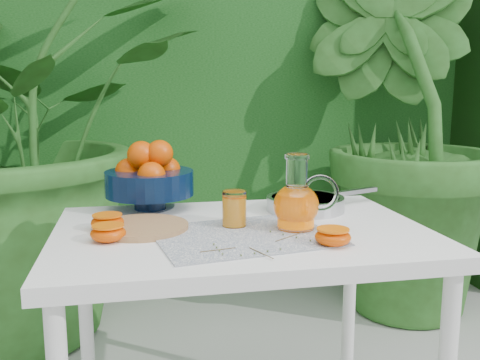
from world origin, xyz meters
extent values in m
cube|color=#134314|center=(0.00, 2.20, 1.25)|extent=(8.00, 1.20, 2.50)
imported|color=#2A551D|center=(-0.83, 1.23, 1.01)|extent=(2.77, 2.77, 2.01)
imported|color=#2A551D|center=(1.01, 1.16, 0.94)|extent=(2.55, 2.55, 1.87)
cube|color=white|center=(0.00, 0.06, 0.73)|extent=(1.00, 0.70, 0.04)
cylinder|color=white|center=(-0.45, 0.36, 0.35)|extent=(0.04, 0.04, 0.71)
cylinder|color=white|center=(0.45, 0.36, 0.35)|extent=(0.04, 0.04, 0.71)
cube|color=#0B1B3F|center=(-0.01, -0.02, 0.75)|extent=(0.49, 0.41, 0.00)
cylinder|color=#AA824C|center=(-0.26, 0.09, 0.76)|extent=(0.27, 0.27, 0.02)
cylinder|color=black|center=(-0.24, 0.35, 0.77)|extent=(0.11, 0.11, 0.04)
cylinder|color=black|center=(-0.24, 0.35, 0.83)|extent=(0.29, 0.29, 0.08)
sphere|color=#E05902|center=(-0.30, 0.37, 0.87)|extent=(0.09, 0.09, 0.09)
sphere|color=#E05902|center=(-0.18, 0.38, 0.87)|extent=(0.09, 0.09, 0.09)
sphere|color=#E05902|center=(-0.23, 0.28, 0.87)|extent=(0.09, 0.09, 0.09)
sphere|color=#E05902|center=(-0.24, 0.42, 0.87)|extent=(0.09, 0.09, 0.09)
sphere|color=#E05902|center=(-0.26, 0.35, 0.92)|extent=(0.09, 0.09, 0.09)
sphere|color=#E05902|center=(-0.20, 0.34, 0.93)|extent=(0.09, 0.09, 0.08)
cylinder|color=white|center=(0.14, 0.02, 0.76)|extent=(0.13, 0.13, 0.01)
ellipsoid|color=white|center=(0.14, 0.02, 0.82)|extent=(0.16, 0.16, 0.12)
cylinder|color=white|center=(0.14, 0.02, 0.91)|extent=(0.07, 0.07, 0.08)
cylinder|color=white|center=(0.14, 0.02, 0.95)|extent=(0.09, 0.09, 0.01)
torus|color=white|center=(0.20, -0.01, 0.85)|extent=(0.09, 0.05, 0.10)
cylinder|color=orange|center=(0.14, 0.02, 0.80)|extent=(0.13, 0.13, 0.09)
cylinder|color=white|center=(-0.02, 0.08, 0.80)|extent=(0.07, 0.07, 0.10)
cylinder|color=orange|center=(-0.02, 0.08, 0.79)|extent=(0.06, 0.06, 0.08)
cylinder|color=orange|center=(-0.02, 0.08, 0.84)|extent=(0.05, 0.05, 0.00)
cylinder|color=#B1B0B5|center=(0.24, 0.23, 0.77)|extent=(0.31, 0.31, 0.04)
cylinder|color=silver|center=(0.24, 0.23, 0.79)|extent=(0.27, 0.27, 0.01)
cube|color=#B1B0B5|center=(0.43, 0.30, 0.79)|extent=(0.18, 0.08, 0.01)
ellipsoid|color=#E05902|center=(-0.35, 0.01, 0.77)|extent=(0.10, 0.10, 0.04)
cylinder|color=orange|center=(-0.35, 0.01, 0.79)|extent=(0.09, 0.09, 0.00)
ellipsoid|color=#E05902|center=(-0.36, 0.12, 0.77)|extent=(0.10, 0.10, 0.04)
cylinder|color=orange|center=(-0.36, 0.12, 0.79)|extent=(0.09, 0.09, 0.00)
ellipsoid|color=#E05902|center=(0.19, -0.14, 0.77)|extent=(0.10, 0.10, 0.04)
cylinder|color=orange|center=(0.19, -0.14, 0.79)|extent=(0.09, 0.09, 0.00)
cylinder|color=brown|center=(0.00, -0.18, 0.76)|extent=(0.04, 0.09, 0.00)
sphere|color=#505F32|center=(-0.05, -0.19, 0.76)|extent=(0.01, 0.01, 0.00)
sphere|color=#505F32|center=(-0.02, -0.18, 0.76)|extent=(0.01, 0.01, 0.00)
sphere|color=#505F32|center=(0.01, -0.17, 0.76)|extent=(0.01, 0.01, 0.00)
sphere|color=#505F32|center=(0.05, -0.16, 0.76)|extent=(0.01, 0.01, 0.00)
cylinder|color=brown|center=(0.10, -0.06, 0.76)|extent=(0.09, 0.07, 0.00)
sphere|color=#505F32|center=(0.06, -0.01, 0.76)|extent=(0.01, 0.01, 0.00)
sphere|color=#505F32|center=(0.09, -0.04, 0.76)|extent=(0.01, 0.01, 0.00)
sphere|color=#505F32|center=(0.11, -0.08, 0.76)|extent=(0.01, 0.01, 0.00)
sphere|color=#505F32|center=(0.14, -0.11, 0.76)|extent=(0.01, 0.01, 0.00)
cylinder|color=brown|center=(-0.09, -0.14, 0.76)|extent=(0.09, 0.02, 0.00)
sphere|color=#505F32|center=(-0.09, -0.17, 0.76)|extent=(0.01, 0.01, 0.00)
sphere|color=#505F32|center=(-0.09, -0.15, 0.76)|extent=(0.01, 0.01, 0.00)
sphere|color=#505F32|center=(-0.10, -0.12, 0.76)|extent=(0.01, 0.01, 0.00)
sphere|color=#505F32|center=(-0.10, -0.10, 0.76)|extent=(0.01, 0.01, 0.00)
camera|label=1|loc=(-0.28, -1.32, 1.13)|focal=40.00mm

